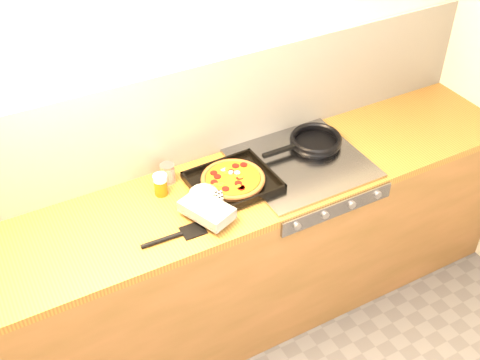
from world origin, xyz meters
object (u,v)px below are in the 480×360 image
tomato_can (168,173)px  frying_pan (315,141)px  juice_glass (161,185)px  pizza_on_tray (225,187)px

tomato_can → frying_pan: bearing=-7.5°
frying_pan → juice_glass: size_ratio=4.11×
pizza_on_tray → tomato_can: (-0.19, 0.21, 0.01)m
pizza_on_tray → frying_pan: (0.56, 0.11, -0.00)m
pizza_on_tray → juice_glass: (-0.25, 0.14, 0.01)m
pizza_on_tray → frying_pan: size_ratio=1.15×
pizza_on_tray → juice_glass: juice_glass is taller
juice_glass → frying_pan: bearing=-2.1°
juice_glass → tomato_can: bearing=47.0°
frying_pan → juice_glass: (-0.82, 0.03, 0.02)m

